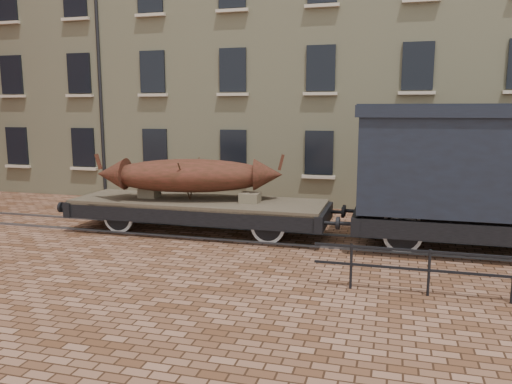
# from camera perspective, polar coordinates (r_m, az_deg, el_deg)

# --- Properties ---
(ground) EXTENTS (90.00, 90.00, 0.00)m
(ground) POSITION_cam_1_polar(r_m,az_deg,el_deg) (15.34, 0.66, -5.14)
(ground) COLOR #4D2D1A
(warehouse_cream) EXTENTS (40.00, 10.19, 14.00)m
(warehouse_cream) POSITION_cam_1_polar(r_m,az_deg,el_deg) (24.57, 14.04, 16.50)
(warehouse_cream) COLOR #C1B889
(warehouse_cream) RESTS_ON ground
(rail_track) EXTENTS (30.00, 1.52, 0.06)m
(rail_track) POSITION_cam_1_polar(r_m,az_deg,el_deg) (15.33, 0.66, -5.03)
(rail_track) COLOR #59595E
(rail_track) RESTS_ON ground
(flatcar_wagon) EXTENTS (8.95, 2.43, 1.35)m
(flatcar_wagon) POSITION_cam_1_polar(r_m,az_deg,el_deg) (15.79, -6.59, -1.65)
(flatcar_wagon) COLOR brown
(flatcar_wagon) RESTS_ON ground
(iron_boat) EXTENTS (5.89, 2.75, 1.45)m
(iron_boat) POSITION_cam_1_polar(r_m,az_deg,el_deg) (15.74, -7.62, 1.89)
(iron_boat) COLOR #58231B
(iron_boat) RESTS_ON flatcar_wagon
(goods_van) EXTENTS (7.74, 2.82, 4.00)m
(goods_van) POSITION_cam_1_polar(r_m,az_deg,el_deg) (14.64, 25.01, 3.24)
(goods_van) COLOR black
(goods_van) RESTS_ON ground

